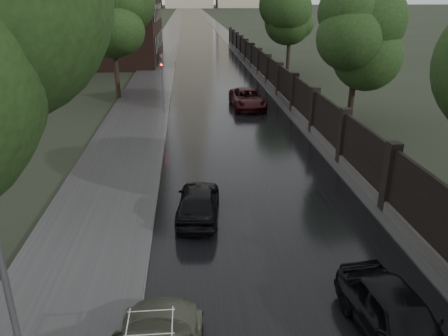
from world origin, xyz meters
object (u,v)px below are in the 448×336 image
car_right_near (397,319)px  tree_left_far (113,29)px  traffic_light (162,79)px  car_right_far (248,99)px  tree_right_b (358,42)px  hatchback_left (198,201)px  tree_right_c (290,24)px  lamp_post (17,333)px

car_right_near → tree_left_far: bearing=104.7°
traffic_light → car_right_far: size_ratio=0.83×
tree_right_b → hatchback_left: (-9.90, -11.89, -4.32)m
car_right_near → car_right_far: size_ratio=0.82×
tree_right_b → tree_right_c: 18.00m
tree_left_far → lamp_post: size_ratio=1.45×
tree_left_far → hatchback_left: (5.60, -19.89, -4.62)m
tree_left_far → hatchback_left: bearing=-74.3°
tree_left_far → tree_right_c: bearing=32.8°
tree_right_b → hatchback_left: tree_right_b is taller
tree_left_far → tree_right_c: 18.45m
tree_left_far → car_right_far: 11.20m
tree_right_b → tree_right_c: (0.00, 18.00, 0.00)m
tree_left_far → tree_right_b: tree_left_far is taller
traffic_light → car_right_near: traffic_light is taller
tree_left_far → tree_right_c: tree_left_far is taller
car_right_near → tree_right_c: bearing=75.4°
traffic_light → tree_right_b: bearing=-14.2°
lamp_post → car_right_far: 26.00m
tree_left_far → car_right_far: tree_left_far is taller
car_right_near → lamp_post: bearing=-170.5°
tree_right_b → car_right_near: size_ratio=1.78×
tree_left_far → tree_right_b: 17.45m
lamp_post → car_right_near: 7.89m
traffic_light → car_right_far: (5.90, 1.47, -1.73)m
traffic_light → tree_right_c: bearing=51.8°
traffic_light → car_right_near: bearing=-73.7°
hatchback_left → tree_right_c: bearing=-103.0°
tree_right_c → lamp_post: bearing=-108.5°
traffic_light → hatchback_left: traffic_light is taller
lamp_post → traffic_light: 23.52m
tree_right_c → car_right_near: tree_right_c is taller
hatchback_left → car_right_far: bearing=-98.4°
tree_left_far → traffic_light: size_ratio=1.85×
tree_right_b → car_right_near: tree_right_b is taller
tree_right_b → tree_right_c: same height
lamp_post → hatchback_left: bearing=70.8°
tree_right_b → car_right_near: (-5.54, -18.46, -4.28)m
tree_left_far → tree_right_b: bearing=-27.3°
hatchback_left → car_right_near: car_right_near is taller
traffic_light → hatchback_left: size_ratio=1.09×
tree_left_far → car_right_far: bearing=-20.2°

